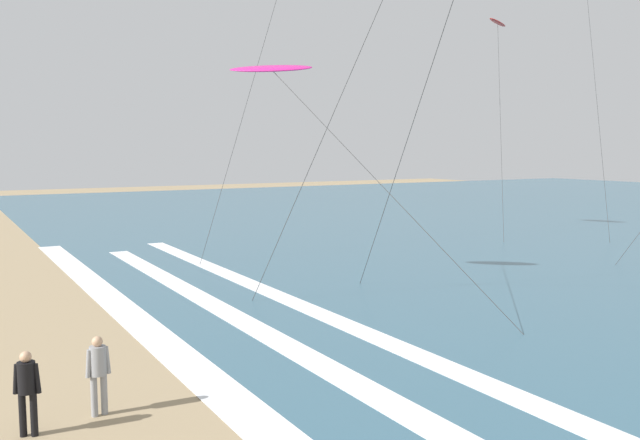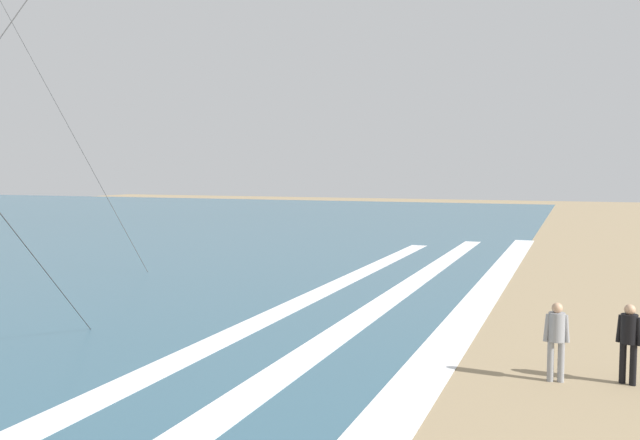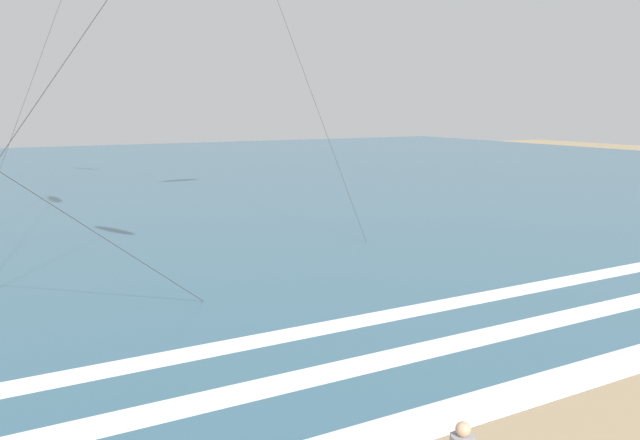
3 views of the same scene
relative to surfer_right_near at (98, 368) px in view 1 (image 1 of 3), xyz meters
name	(u,v)px [view 1 (image 1 of 3)]	position (x,y,z in m)	size (l,w,h in m)	color
wave_foam_shoreline	(245,412)	(1.31, 2.54, -0.94)	(52.24, 1.09, 0.01)	white
wave_foam_mid_break	(385,401)	(2.22, 5.33, -0.94)	(46.76, 0.90, 0.01)	white
wave_foam_outer_break	(406,350)	(-0.37, 7.84, -0.94)	(45.80, 0.86, 0.01)	white
surfer_right_near	(98,368)	(0.00, 0.00, 0.00)	(0.32, 0.52, 1.60)	gray
surfer_background_far	(27,386)	(0.35, -1.33, 0.00)	(0.32, 0.50, 1.60)	black
kite_magenta_low_near	(272,70)	(-9.63, 8.49, 7.20)	(11.17, 4.62, 8.43)	#CC2384
kite_red_distant_low	(498,24)	(-20.88, 30.86, 12.63)	(8.19, 7.53, 13.91)	red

